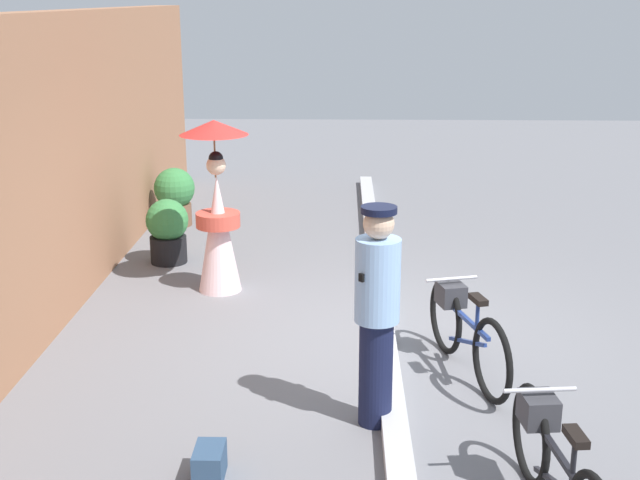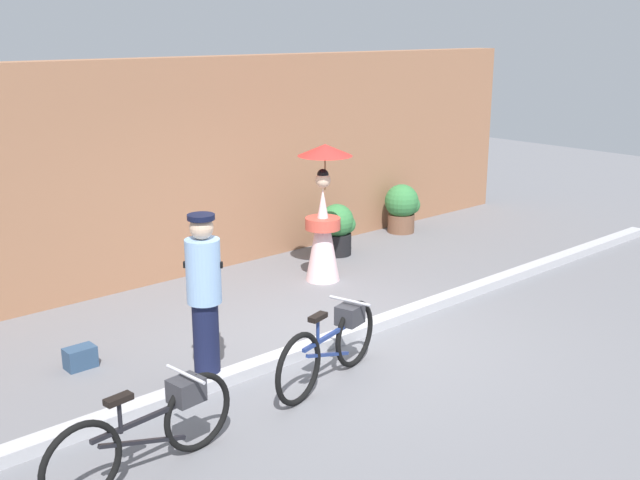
{
  "view_description": "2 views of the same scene",
  "coord_description": "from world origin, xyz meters",
  "px_view_note": "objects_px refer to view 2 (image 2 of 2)",
  "views": [
    {
      "loc": [
        -7.5,
        0.41,
        3.18
      ],
      "look_at": [
        0.35,
        0.63,
        0.88
      ],
      "focal_mm": 46.73,
      "sensor_mm": 36.0,
      "label": 1
    },
    {
      "loc": [
        -5.5,
        -5.86,
        3.44
      ],
      "look_at": [
        0.3,
        0.68,
        1.0
      ],
      "focal_mm": 42.95,
      "sensor_mm": 36.0,
      "label": 2
    }
  ],
  "objects_px": {
    "potted_plant_small": "(338,228)",
    "person_officer": "(204,295)",
    "bicycle_far_side": "(332,343)",
    "person_with_parasol": "(323,215)",
    "potted_plant_by_door": "(403,207)",
    "backpack_on_pavement": "(80,357)",
    "bicycle_near_officer": "(151,427)"
  },
  "relations": [
    {
      "from": "person_with_parasol",
      "to": "backpack_on_pavement",
      "type": "relative_size",
      "value": 6.13
    },
    {
      "from": "backpack_on_pavement",
      "to": "bicycle_near_officer",
      "type": "bearing_deg",
      "value": -100.57
    },
    {
      "from": "bicycle_far_side",
      "to": "person_with_parasol",
      "type": "relative_size",
      "value": 0.88
    },
    {
      "from": "person_with_parasol",
      "to": "potted_plant_by_door",
      "type": "xyz_separation_m",
      "value": [
        2.76,
        1.03,
        -0.48
      ]
    },
    {
      "from": "potted_plant_small",
      "to": "backpack_on_pavement",
      "type": "bearing_deg",
      "value": -165.41
    },
    {
      "from": "person_officer",
      "to": "potted_plant_by_door",
      "type": "xyz_separation_m",
      "value": [
        5.78,
        2.67,
        -0.48
      ]
    },
    {
      "from": "bicycle_near_officer",
      "to": "person_officer",
      "type": "distance_m",
      "value": 1.71
    },
    {
      "from": "bicycle_near_officer",
      "to": "potted_plant_by_door",
      "type": "xyz_separation_m",
      "value": [
        7.01,
        3.74,
        0.06
      ]
    },
    {
      "from": "bicycle_near_officer",
      "to": "potted_plant_by_door",
      "type": "bearing_deg",
      "value": 28.07
    },
    {
      "from": "potted_plant_by_door",
      "to": "potted_plant_small",
      "type": "relative_size",
      "value": 1.04
    },
    {
      "from": "bicycle_near_officer",
      "to": "backpack_on_pavement",
      "type": "xyz_separation_m",
      "value": [
        0.41,
        2.22,
        -0.28
      ]
    },
    {
      "from": "person_with_parasol",
      "to": "backpack_on_pavement",
      "type": "xyz_separation_m",
      "value": [
        -3.84,
        -0.49,
        -0.82
      ]
    },
    {
      "from": "person_officer",
      "to": "person_with_parasol",
      "type": "bearing_deg",
      "value": 28.48
    },
    {
      "from": "bicycle_far_side",
      "to": "potted_plant_by_door",
      "type": "distance_m",
      "value": 5.96
    },
    {
      "from": "person_officer",
      "to": "person_with_parasol",
      "type": "distance_m",
      "value": 3.44
    },
    {
      "from": "person_with_parasol",
      "to": "potted_plant_by_door",
      "type": "bearing_deg",
      "value": 20.44
    },
    {
      "from": "bicycle_far_side",
      "to": "person_with_parasol",
      "type": "bearing_deg",
      "value": 49.69
    },
    {
      "from": "person_with_parasol",
      "to": "potted_plant_by_door",
      "type": "relative_size",
      "value": 2.28
    },
    {
      "from": "person_officer",
      "to": "potted_plant_small",
      "type": "xyz_separation_m",
      "value": [
        4.02,
        2.41,
        -0.5
      ]
    },
    {
      "from": "bicycle_near_officer",
      "to": "person_with_parasol",
      "type": "relative_size",
      "value": 0.92
    },
    {
      "from": "bicycle_near_officer",
      "to": "bicycle_far_side",
      "type": "height_order",
      "value": "bicycle_far_side"
    },
    {
      "from": "bicycle_far_side",
      "to": "person_with_parasol",
      "type": "xyz_separation_m",
      "value": [
        2.08,
        2.45,
        0.53
      ]
    },
    {
      "from": "bicycle_far_side",
      "to": "potted_plant_by_door",
      "type": "relative_size",
      "value": 2.0
    },
    {
      "from": "potted_plant_by_door",
      "to": "person_officer",
      "type": "bearing_deg",
      "value": -155.23
    },
    {
      "from": "bicycle_near_officer",
      "to": "potted_plant_small",
      "type": "xyz_separation_m",
      "value": [
        5.25,
        3.48,
        0.03
      ]
    },
    {
      "from": "person_officer",
      "to": "potted_plant_small",
      "type": "bearing_deg",
      "value": 30.96
    },
    {
      "from": "potted_plant_small",
      "to": "person_officer",
      "type": "bearing_deg",
      "value": -149.04
    },
    {
      "from": "bicycle_far_side",
      "to": "person_with_parasol",
      "type": "distance_m",
      "value": 3.26
    },
    {
      "from": "person_with_parasol",
      "to": "backpack_on_pavement",
      "type": "distance_m",
      "value": 3.95
    },
    {
      "from": "potted_plant_by_door",
      "to": "person_with_parasol",
      "type": "bearing_deg",
      "value": -159.56
    },
    {
      "from": "bicycle_far_side",
      "to": "potted_plant_small",
      "type": "height_order",
      "value": "potted_plant_small"
    },
    {
      "from": "bicycle_far_side",
      "to": "potted_plant_small",
      "type": "distance_m",
      "value": 4.46
    }
  ]
}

